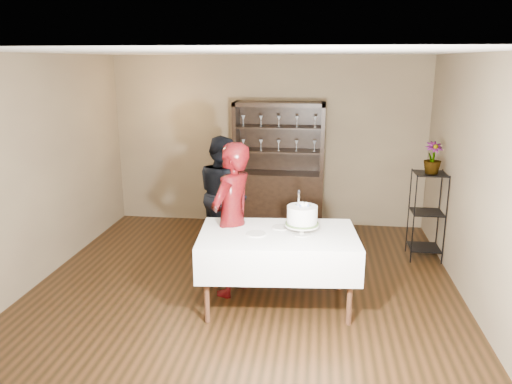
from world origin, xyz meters
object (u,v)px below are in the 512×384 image
man (223,194)px  potted_plant (433,158)px  china_hutch (278,187)px  cake (302,217)px  cake_table (278,250)px  woman (232,220)px  plant_etagere (427,212)px

man → potted_plant: bearing=-123.0°
china_hutch → man: bearing=-123.0°
man → cake: size_ratio=3.32×
china_hutch → man: china_hutch is taller
cake_table → potted_plant: potted_plant is taller
cake_table → potted_plant: (1.87, 1.57, 0.75)m
woman → cake: bearing=96.1°
cake → woman: bearing=161.6°
china_hutch → potted_plant: 2.46m
china_hutch → plant_etagere: size_ratio=1.67×
man → cake: 1.99m
china_hutch → potted_plant: size_ratio=4.84×
cake_table → plant_etagere: bearing=40.8°
plant_etagere → cake_table: (-1.86, -1.60, -0.01)m
cake_table → cake: size_ratio=3.58×
china_hutch → woman: bearing=-97.7°
potted_plant → woman: bearing=-151.2°
man → potted_plant: (2.78, -0.02, 0.58)m
plant_etagere → cake: cake is taller
china_hutch → cake_table: bearing=-85.3°
plant_etagere → cake_table: bearing=-139.2°
plant_etagere → potted_plant: 0.74m
cake → potted_plant: (1.62, 1.59, 0.36)m
man → potted_plant: 2.84m
man → potted_plant: man is taller
china_hutch → cake_table: china_hutch is taller
woman → man: size_ratio=1.08×
plant_etagere → man: man is taller
china_hutch → plant_etagere: bearing=-26.8°
potted_plant → plant_etagere: bearing=101.1°
china_hutch → cake: china_hutch is taller
potted_plant → china_hutch: bearing=152.6°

